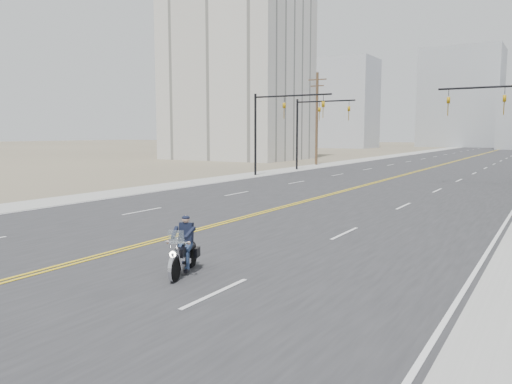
{
  "coord_description": "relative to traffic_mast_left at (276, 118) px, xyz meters",
  "views": [
    {
      "loc": [
        11.5,
        -4.92,
        3.65
      ],
      "look_at": [
        2.49,
        9.9,
        1.6
      ],
      "focal_mm": 35.0,
      "sensor_mm": 36.0,
      "label": 1
    }
  ],
  "objects": [
    {
      "name": "road",
      "position": [
        8.98,
        38.0,
        -4.93
      ],
      "size": [
        20.0,
        200.0,
        0.01
      ],
      "primitive_type": "cube",
      "color": "#303033",
      "rests_on": "ground"
    },
    {
      "name": "sidewalk_left",
      "position": [
        -2.52,
        38.0,
        -4.93
      ],
      "size": [
        3.0,
        200.0,
        0.01
      ],
      "primitive_type": "cube",
      "color": "#A5A5A0",
      "rests_on": "ground"
    },
    {
      "name": "traffic_mast_left",
      "position": [
        0.0,
        0.0,
        0.0
      ],
      "size": [
        7.1,
        0.26,
        7.0
      ],
      "color": "black",
      "rests_on": "ground"
    },
    {
      "name": "traffic_mast_far",
      "position": [
        -0.33,
        8.0,
        -0.06
      ],
      "size": [
        6.1,
        0.26,
        7.0
      ],
      "color": "black",
      "rests_on": "ground"
    },
    {
      "name": "utility_pole_left",
      "position": [
        -3.52,
        16.0,
        0.54
      ],
      "size": [
        2.2,
        0.3,
        10.5
      ],
      "color": "brown",
      "rests_on": "ground"
    },
    {
      "name": "apartment_block",
      "position": [
        -19.02,
        23.0,
        10.06
      ],
      "size": [
        18.0,
        14.0,
        30.0
      ],
      "primitive_type": "cube",
      "color": "silver",
      "rests_on": "ground"
    },
    {
      "name": "haze_bldg_a",
      "position": [
        -26.02,
        83.0,
        6.06
      ],
      "size": [
        14.0,
        12.0,
        22.0
      ],
      "primitive_type": "cube",
      "color": "#B7BCC6",
      "rests_on": "ground"
    },
    {
      "name": "haze_bldg_d",
      "position": [
        -3.02,
        108.0,
        8.06
      ],
      "size": [
        20.0,
        15.0,
        26.0
      ],
      "primitive_type": "cube",
      "color": "#ADB2B7",
      "rests_on": "ground"
    },
    {
      "name": "haze_bldg_f",
      "position": [
        -41.02,
        98.0,
        3.06
      ],
      "size": [
        12.0,
        12.0,
        16.0
      ],
      "primitive_type": "cube",
      "color": "#ADB2B7",
      "rests_on": "ground"
    },
    {
      "name": "motorcyclist",
      "position": [
        12.3,
        -27.1,
        -4.18
      ],
      "size": [
        1.47,
        2.1,
        1.51
      ],
      "primitive_type": null,
      "rotation": [
        0.0,
        0.0,
        3.51
      ],
      "color": "black",
      "rests_on": "ground"
    }
  ]
}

